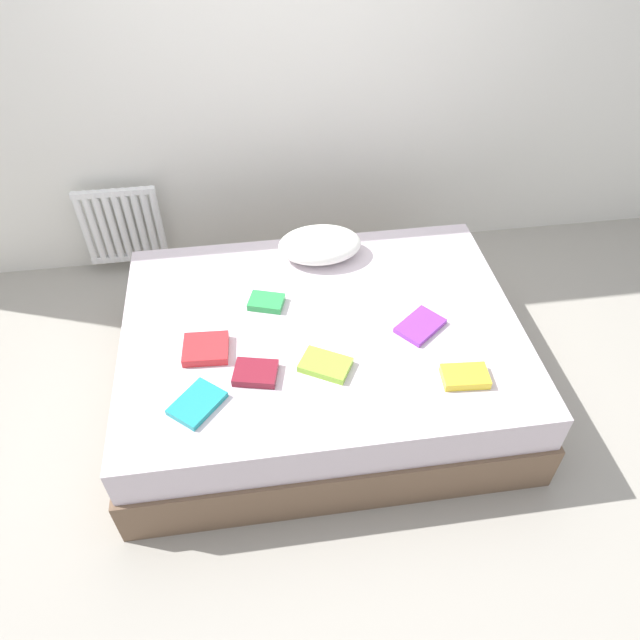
% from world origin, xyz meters
% --- Properties ---
extents(ground_plane, '(8.00, 8.00, 0.00)m').
position_xyz_m(ground_plane, '(0.00, 0.00, 0.00)').
color(ground_plane, '#9E998E').
extents(back_wall, '(6.00, 0.10, 2.80)m').
position_xyz_m(back_wall, '(0.00, 1.35, 1.40)').
color(back_wall, silver).
rests_on(back_wall, ground).
extents(bed, '(2.00, 1.50, 0.50)m').
position_xyz_m(bed, '(0.00, 0.00, 0.25)').
color(bed, brown).
rests_on(bed, ground).
extents(radiator, '(0.50, 0.04, 0.53)m').
position_xyz_m(radiator, '(-1.11, 1.20, 0.36)').
color(radiator, white).
rests_on(radiator, ground).
extents(pillow, '(0.46, 0.32, 0.15)m').
position_xyz_m(pillow, '(0.07, 0.55, 0.58)').
color(pillow, white).
rests_on(pillow, bed).
extents(textbook_yellow, '(0.22, 0.15, 0.04)m').
position_xyz_m(textbook_yellow, '(0.59, -0.45, 0.52)').
color(textbook_yellow, yellow).
rests_on(textbook_yellow, bed).
extents(textbook_lime, '(0.27, 0.24, 0.04)m').
position_xyz_m(textbook_lime, '(-0.02, -0.28, 0.52)').
color(textbook_lime, '#8CC638').
rests_on(textbook_lime, bed).
extents(textbook_red, '(0.22, 0.20, 0.04)m').
position_xyz_m(textbook_red, '(-0.57, -0.11, 0.52)').
color(textbook_red, red).
rests_on(textbook_red, bed).
extents(textbook_purple, '(0.28, 0.27, 0.03)m').
position_xyz_m(textbook_purple, '(0.48, -0.09, 0.51)').
color(textbook_purple, purple).
rests_on(textbook_purple, bed).
extents(textbook_green, '(0.20, 0.17, 0.04)m').
position_xyz_m(textbook_green, '(-0.26, 0.18, 0.52)').
color(textbook_green, green).
rests_on(textbook_green, bed).
extents(textbook_teal, '(0.27, 0.28, 0.03)m').
position_xyz_m(textbook_teal, '(-0.60, -0.42, 0.51)').
color(textbook_teal, teal).
rests_on(textbook_teal, bed).
extents(textbook_maroon, '(0.22, 0.19, 0.04)m').
position_xyz_m(textbook_maroon, '(-0.34, -0.29, 0.52)').
color(textbook_maroon, maroon).
rests_on(textbook_maroon, bed).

